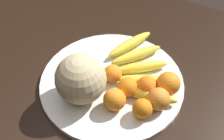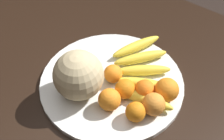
{
  "view_description": "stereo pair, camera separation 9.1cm",
  "coord_description": "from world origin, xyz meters",
  "views": [
    {
      "loc": [
        -0.3,
        0.51,
        1.5
      ],
      "look_at": [
        -0.0,
        -0.04,
        0.83
      ],
      "focal_mm": 50.0,
      "sensor_mm": 36.0,
      "label": 1
    },
    {
      "loc": [
        -0.38,
        0.46,
        1.5
      ],
      "look_at": [
        -0.0,
        -0.04,
        0.83
      ],
      "focal_mm": 50.0,
      "sensor_mm": 36.0,
      "label": 2
    }
  ],
  "objects": [
    {
      "name": "kitchen_table",
      "position": [
        0.0,
        0.0,
        0.68
      ],
      "size": [
        1.6,
        1.15,
        0.77
      ],
      "color": "black",
      "rests_on": "ground_plane"
    },
    {
      "name": "fruit_bowl",
      "position": [
        -0.0,
        -0.04,
        0.77
      ],
      "size": [
        0.44,
        0.44,
        0.02
      ],
      "color": "white",
      "rests_on": "kitchen_table"
    },
    {
      "name": "melon",
      "position": [
        0.05,
        0.05,
        0.85
      ],
      "size": [
        0.15,
        0.15,
        0.15
      ],
      "color": "#C6B284",
      "rests_on": "fruit_bowl"
    },
    {
      "name": "banana_bunch",
      "position": [
        -0.06,
        -0.11,
        0.8
      ],
      "size": [
        0.28,
        0.29,
        0.04
      ],
      "rotation": [
        0.0,
        0.0,
        3.84
      ],
      "color": "brown",
      "rests_on": "fruit_bowl"
    },
    {
      "name": "orange_front_left",
      "position": [
        -0.06,
        -0.02,
        0.81
      ],
      "size": [
        0.06,
        0.06,
        0.06
      ],
      "color": "orange",
      "rests_on": "fruit_bowl"
    },
    {
      "name": "orange_front_right",
      "position": [
        -0.16,
        -0.08,
        0.82
      ],
      "size": [
        0.07,
        0.07,
        0.07
      ],
      "color": "orange",
      "rests_on": "fruit_bowl"
    },
    {
      "name": "orange_mid_center",
      "position": [
        -0.13,
        0.03,
        0.81
      ],
      "size": [
        0.06,
        0.06,
        0.06
      ],
      "color": "orange",
      "rests_on": "fruit_bowl"
    },
    {
      "name": "orange_back_left",
      "position": [
        -0.05,
        0.04,
        0.81
      ],
      "size": [
        0.06,
        0.06,
        0.06
      ],
      "color": "orange",
      "rests_on": "fruit_bowl"
    },
    {
      "name": "orange_back_right",
      "position": [
        -0.11,
        -0.05,
        0.81
      ],
      "size": [
        0.06,
        0.06,
        0.06
      ],
      "color": "orange",
      "rests_on": "fruit_bowl"
    },
    {
      "name": "orange_top_small",
      "position": [
        -0.0,
        -0.04,
        0.81
      ],
      "size": [
        0.06,
        0.06,
        0.06
      ],
      "color": "orange",
      "rests_on": "fruit_bowl"
    },
    {
      "name": "orange_side_extra",
      "position": [
        -0.16,
        -0.02,
        0.81
      ],
      "size": [
        0.07,
        0.07,
        0.07
      ],
      "color": "orange",
      "rests_on": "fruit_bowl"
    },
    {
      "name": "produce_tag",
      "position": [
        -0.05,
        -0.05,
        0.78
      ],
      "size": [
        0.09,
        0.07,
        0.0
      ],
      "rotation": [
        0.0,
        0.0,
        0.61
      ],
      "color": "white",
      "rests_on": "fruit_bowl"
    }
  ]
}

